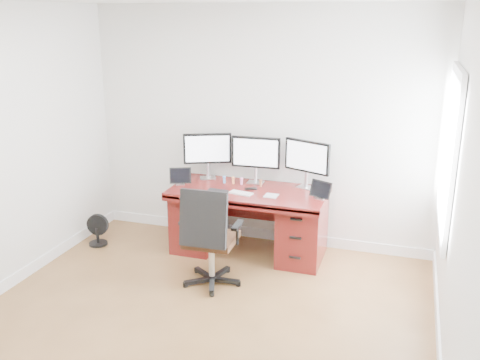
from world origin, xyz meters
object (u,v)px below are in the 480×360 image
(floor_fan, at_px, (97,230))
(keyboard, at_px, (241,193))
(monitor_center, at_px, (256,154))
(desk, at_px, (249,219))
(office_chair, at_px, (210,254))

(floor_fan, height_order, keyboard, keyboard)
(floor_fan, xyz_separation_m, monitor_center, (1.74, 0.60, 0.91))
(desk, height_order, office_chair, office_chair)
(floor_fan, xyz_separation_m, keyboard, (1.70, 0.17, 0.58))
(floor_fan, distance_m, monitor_center, 2.05)
(desk, relative_size, office_chair, 1.64)
(office_chair, distance_m, monitor_center, 1.34)
(office_chair, height_order, floor_fan, office_chair)
(office_chair, bearing_deg, floor_fan, 160.26)
(desk, bearing_deg, monitor_center, 89.98)
(floor_fan, relative_size, monitor_center, 0.67)
(desk, relative_size, keyboard, 6.81)
(desk, xyz_separation_m, office_chair, (-0.14, -0.87, -0.06))
(monitor_center, relative_size, keyboard, 2.21)
(desk, xyz_separation_m, keyboard, (-0.04, -0.19, 0.36))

